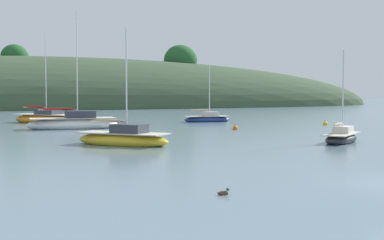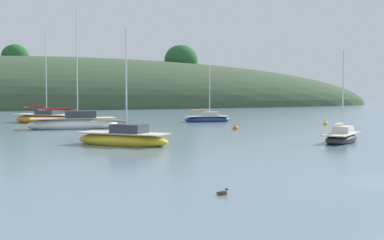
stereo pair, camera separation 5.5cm
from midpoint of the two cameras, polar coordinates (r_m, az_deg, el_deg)
far_shoreline_hill at (r=109.56m, az=-14.64°, el=1.36°), size 150.00×36.00×24.69m
sailboat_orange_cutter at (r=55.80m, az=1.71°, el=0.14°), size 5.06×2.13×6.12m
sailboat_white_near at (r=31.72m, az=-7.32°, el=-1.98°), size 5.63×5.77×7.09m
sailboat_cream_ketch at (r=46.40m, az=-12.44°, el=-0.35°), size 7.76×2.94×10.32m
sailboat_yellow_far at (r=56.07m, az=-15.42°, el=0.16°), size 6.61×6.92×9.41m
sailboat_blue_center at (r=34.39m, az=15.67°, el=-1.79°), size 4.55×4.05×5.88m
mooring_buoy_outer at (r=44.54m, az=4.67°, el=-0.86°), size 0.44×0.44×0.54m
mooring_buoy_channel at (r=52.08m, az=14.05°, el=-0.38°), size 0.44×0.44×0.54m
duck_lone_left at (r=16.44m, az=3.35°, el=-7.76°), size 0.42×0.19×0.24m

